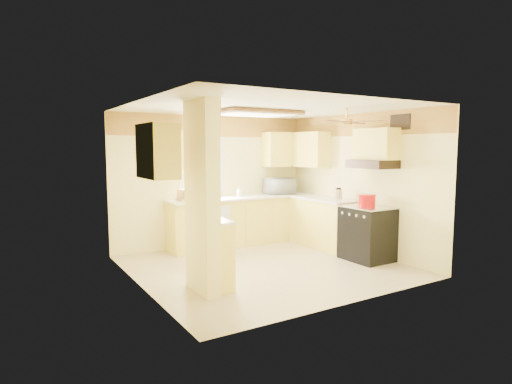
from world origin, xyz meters
TOP-DOWN VIEW (x-y plane):
  - floor at (0.00, 0.00)m, footprint 4.00×4.00m
  - ceiling at (0.00, 0.00)m, footprint 4.00×4.00m
  - wall_back at (0.00, 1.90)m, footprint 4.00×0.00m
  - wall_front at (0.00, -1.90)m, footprint 4.00×0.00m
  - wall_left at (-2.00, 0.00)m, footprint 0.00×3.80m
  - wall_right at (2.00, 0.00)m, footprint 0.00×3.80m
  - wallpaper_border at (0.00, 1.88)m, footprint 4.00×0.02m
  - partition_column at (-1.35, -0.55)m, footprint 0.20×0.70m
  - partition_ledge at (-1.13, -0.55)m, footprint 0.25×0.55m
  - ledge_top at (-1.13, -0.55)m, footprint 0.28×0.58m
  - lower_cabinets_back at (0.50, 1.60)m, footprint 3.00×0.60m
  - lower_cabinets_right at (1.70, 0.60)m, footprint 0.60×1.40m
  - countertop_back at (0.50, 1.59)m, footprint 3.04×0.64m
  - countertop_right at (1.69, 0.60)m, footprint 0.64×1.44m
  - dishwasher_panel at (-0.25, 1.29)m, footprint 0.58×0.02m
  - window at (-0.25, 1.89)m, footprint 0.92×0.02m
  - upper_cab_back_left at (-0.85, 1.72)m, footprint 0.60×0.35m
  - upper_cab_back_right at (1.55, 1.72)m, footprint 0.90×0.35m
  - upper_cab_right at (1.82, 1.25)m, footprint 0.35×1.00m
  - upper_cab_left_wall at (-1.82, -0.25)m, footprint 0.35×0.75m
  - upper_cab_over_stove at (1.82, -0.55)m, footprint 0.35×0.76m
  - stove at (1.67, -0.55)m, footprint 0.68×0.77m
  - range_hood at (1.74, -0.55)m, footprint 0.50×0.76m
  - poster_menu at (-1.24, -0.55)m, footprint 0.02×0.42m
  - poster_nashville at (-1.24, -0.55)m, footprint 0.02×0.42m
  - ceiling_light_panel at (0.10, 0.50)m, footprint 1.35×0.95m
  - ceiling_fan at (1.00, -0.70)m, footprint 1.15×1.15m
  - vent_grate at (1.98, -0.90)m, footprint 0.02×0.40m
  - microwave at (1.38, 1.63)m, footprint 0.63×0.46m
  - bowl at (-1.17, -0.56)m, footprint 0.22×0.22m
  - dutch_oven at (1.67, -0.53)m, footprint 0.30×0.30m
  - kettle at (1.72, 0.23)m, footprint 0.15×0.15m
  - dish_rack at (-0.67, 1.59)m, footprint 0.36×0.28m
  - utensil_crock at (0.44, 1.65)m, footprint 0.11×0.11m

SIDE VIEW (x-z plane):
  - floor at x=0.00m, z-range 0.00..0.00m
  - dishwasher_panel at x=-0.25m, z-range 0.03..0.83m
  - partition_ledge at x=-1.13m, z-range 0.00..0.90m
  - lower_cabinets_back at x=0.50m, z-range 0.00..0.90m
  - lower_cabinets_right at x=1.70m, z-range 0.00..0.90m
  - stove at x=1.67m, z-range 0.00..0.92m
  - ledge_top at x=-1.13m, z-range 0.90..0.94m
  - countertop_back at x=0.50m, z-range 0.90..0.94m
  - countertop_right at x=1.69m, z-range 0.90..0.94m
  - bowl at x=-1.17m, z-range 0.94..0.99m
  - utensil_crock at x=0.44m, z-range 0.90..1.12m
  - dish_rack at x=-0.67m, z-range 0.91..1.11m
  - dutch_oven at x=1.67m, z-range 0.92..1.12m
  - kettle at x=1.72m, z-range 0.93..1.16m
  - microwave at x=1.38m, z-range 0.94..1.26m
  - poster_nashville at x=-1.24m, z-range 0.92..1.48m
  - wall_back at x=0.00m, z-range -0.75..3.25m
  - wall_front at x=0.00m, z-range -0.75..3.25m
  - wall_left at x=-2.00m, z-range -0.65..3.15m
  - wall_right at x=2.00m, z-range -0.65..3.15m
  - partition_column at x=-1.35m, z-range 0.00..2.50m
  - window at x=-0.25m, z-range 1.04..2.06m
  - range_hood at x=1.74m, z-range 1.55..1.69m
  - upper_cab_back_left at x=-0.85m, z-range 1.50..2.20m
  - upper_cab_back_right at x=1.55m, z-range 1.50..2.20m
  - upper_cab_right at x=1.82m, z-range 1.50..2.20m
  - upper_cab_left_wall at x=-1.82m, z-range 1.50..2.20m
  - poster_menu at x=-1.24m, z-range 1.57..2.14m
  - upper_cab_over_stove at x=1.82m, z-range 1.69..2.21m
  - ceiling_fan at x=1.00m, z-range 2.16..2.42m
  - wallpaper_border at x=0.00m, z-range 2.10..2.50m
  - vent_grate at x=1.98m, z-range 2.17..2.42m
  - ceiling_light_panel at x=0.10m, z-range 2.42..2.49m
  - ceiling at x=0.00m, z-range 2.50..2.50m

